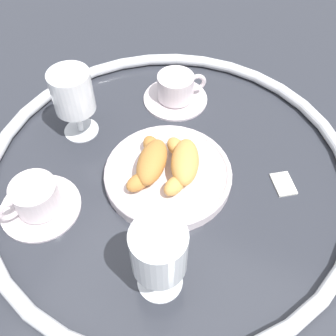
% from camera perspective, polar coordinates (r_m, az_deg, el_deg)
% --- Properties ---
extents(ground_plane, '(2.20, 2.20, 0.00)m').
position_cam_1_polar(ground_plane, '(0.71, 0.10, -0.54)').
color(ground_plane, '#2D3038').
extents(table_chrome_rim, '(0.67, 0.67, 0.02)m').
position_cam_1_polar(table_chrome_rim, '(0.70, 0.10, 0.06)').
color(table_chrome_rim, silver).
rests_on(table_chrome_rim, ground_plane).
extents(pastry_plate, '(0.23, 0.23, 0.02)m').
position_cam_1_polar(pastry_plate, '(0.69, 0.00, -0.89)').
color(pastry_plate, silver).
rests_on(pastry_plate, ground_plane).
extents(croissant_large, '(0.13, 0.09, 0.04)m').
position_cam_1_polar(croissant_large, '(0.67, 2.09, 0.60)').
color(croissant_large, '#D6994C').
rests_on(croissant_large, pastry_plate).
extents(croissant_small, '(0.13, 0.08, 0.04)m').
position_cam_1_polar(croissant_small, '(0.67, -2.62, 0.88)').
color(croissant_small, '#BC7A38').
rests_on(croissant_small, pastry_plate).
extents(coffee_cup_near, '(0.14, 0.14, 0.06)m').
position_cam_1_polar(coffee_cup_near, '(0.68, -18.74, -4.42)').
color(coffee_cup_near, silver).
rests_on(coffee_cup_near, ground_plane).
extents(coffee_cup_far, '(0.14, 0.14, 0.06)m').
position_cam_1_polar(coffee_cup_far, '(0.83, 1.20, 11.39)').
color(coffee_cup_far, silver).
rests_on(coffee_cup_far, ground_plane).
extents(juice_glass_left, '(0.08, 0.08, 0.14)m').
position_cam_1_polar(juice_glass_left, '(0.73, -13.83, 10.51)').
color(juice_glass_left, white).
rests_on(juice_glass_left, ground_plane).
extents(juice_glass_right, '(0.08, 0.08, 0.14)m').
position_cam_1_polar(juice_glass_right, '(0.52, -1.35, -12.37)').
color(juice_glass_right, white).
rests_on(juice_glass_right, ground_plane).
extents(sugar_packet, '(0.06, 0.06, 0.01)m').
position_cam_1_polar(sugar_packet, '(0.72, 16.61, -2.16)').
color(sugar_packet, white).
rests_on(sugar_packet, ground_plane).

